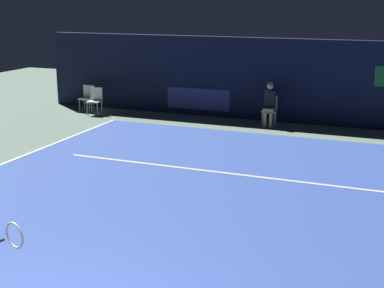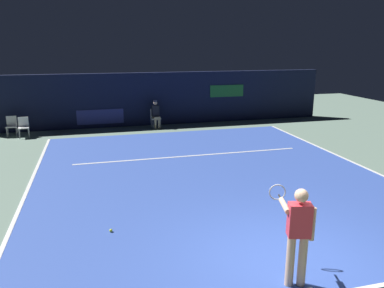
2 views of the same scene
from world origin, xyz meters
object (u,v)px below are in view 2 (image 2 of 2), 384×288
at_px(courtside_chair_far, 12,125).
at_px(tennis_ball, 111,230).
at_px(courtside_chair_near, 24,126).
at_px(line_judge_on_chair, 156,114).
at_px(tennis_player, 298,231).

bearing_deg(courtside_chair_far, tennis_ball, -69.72).
relative_size(courtside_chair_near, courtside_chair_far, 1.00).
height_order(line_judge_on_chair, courtside_chair_near, line_judge_on_chair).
xyz_separation_m(courtside_chair_near, tennis_ball, (3.19, -9.72, -0.46)).
height_order(tennis_player, tennis_ball, tennis_player).
bearing_deg(tennis_ball, line_judge_on_chair, 75.33).
xyz_separation_m(tennis_player, tennis_ball, (-2.89, 2.63, -0.94)).
height_order(tennis_player, courtside_chair_near, tennis_player).
relative_size(line_judge_on_chair, tennis_ball, 19.41).
bearing_deg(courtside_chair_far, courtside_chair_near, -35.73).
bearing_deg(courtside_chair_near, line_judge_on_chair, 4.61).
height_order(tennis_player, courtside_chair_far, tennis_player).
relative_size(line_judge_on_chair, courtside_chair_near, 1.50).
relative_size(courtside_chair_near, tennis_ball, 12.94).
distance_m(courtside_chair_far, tennis_ball, 10.79).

